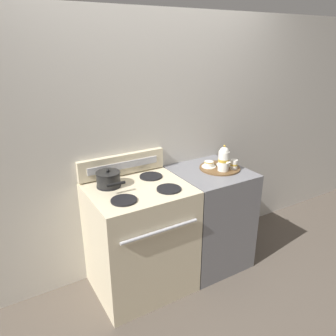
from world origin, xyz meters
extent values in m
plane|color=brown|center=(0.00, 0.00, 0.00)|extent=(6.00, 6.00, 0.00)
cube|color=beige|center=(0.00, 0.34, 1.10)|extent=(6.00, 0.05, 2.20)
cube|color=beige|center=(-0.31, 0.00, 0.45)|extent=(0.76, 0.64, 0.91)
cylinder|color=silver|center=(-0.31, -0.34, 0.71)|extent=(0.61, 0.02, 0.02)
cylinder|color=black|center=(-0.49, 0.14, 0.92)|extent=(0.19, 0.19, 0.01)
cylinder|color=black|center=(-0.12, 0.14, 0.92)|extent=(0.19, 0.19, 0.01)
cylinder|color=black|center=(-0.49, -0.14, 0.92)|extent=(0.19, 0.19, 0.01)
cylinder|color=black|center=(-0.12, -0.14, 0.92)|extent=(0.19, 0.19, 0.01)
cube|color=beige|center=(-0.31, 0.30, 1.01)|extent=(0.75, 0.05, 0.17)
cube|color=#B7B7BC|center=(-0.31, 0.27, 1.01)|extent=(0.61, 0.01, 0.06)
cube|color=slate|center=(0.39, 0.00, 0.45)|extent=(0.61, 0.64, 0.91)
cylinder|color=black|center=(-0.49, 0.14, 0.97)|extent=(0.18, 0.18, 0.10)
cylinder|color=black|center=(-0.49, 0.14, 1.02)|extent=(0.19, 0.19, 0.01)
sphere|color=black|center=(-0.49, 0.14, 1.04)|extent=(0.03, 0.03, 0.03)
cylinder|color=black|center=(-0.50, -0.02, 0.99)|extent=(0.14, 0.03, 0.02)
cylinder|color=brown|center=(0.48, 0.00, 0.92)|extent=(0.35, 0.35, 0.01)
cylinder|color=white|center=(0.46, -0.07, 1.01)|extent=(0.09, 0.09, 0.17)
cylinder|color=gold|center=(0.46, -0.07, 1.02)|extent=(0.10, 0.10, 0.02)
sphere|color=white|center=(0.46, -0.07, 1.09)|extent=(0.08, 0.08, 0.08)
sphere|color=gold|center=(0.46, -0.07, 1.14)|extent=(0.02, 0.02, 0.02)
cone|color=white|center=(0.46, -0.14, 1.02)|extent=(0.03, 0.07, 0.06)
cylinder|color=white|center=(0.54, 0.02, 0.93)|extent=(0.13, 0.13, 0.01)
cylinder|color=white|center=(0.54, 0.02, 0.95)|extent=(0.08, 0.08, 0.04)
cylinder|color=gold|center=(0.54, 0.02, 0.97)|extent=(0.08, 0.08, 0.01)
cylinder|color=white|center=(0.41, 0.06, 0.93)|extent=(0.13, 0.13, 0.01)
cylinder|color=white|center=(0.41, 0.06, 0.95)|extent=(0.08, 0.08, 0.04)
cylinder|color=gold|center=(0.41, 0.06, 0.97)|extent=(0.08, 0.08, 0.01)
cylinder|color=white|center=(0.56, -0.09, 0.96)|extent=(0.06, 0.06, 0.08)
cylinder|color=gold|center=(0.56, -0.09, 0.96)|extent=(0.06, 0.06, 0.01)
camera|label=1|loc=(-1.28, -2.06, 1.95)|focal=35.00mm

